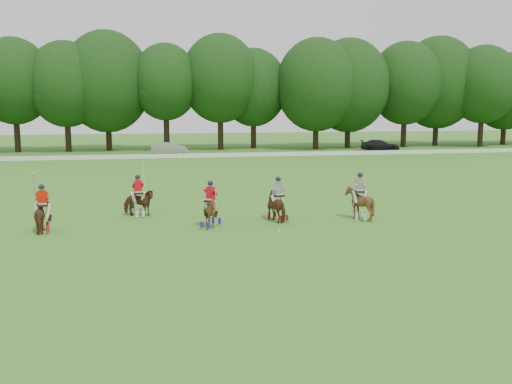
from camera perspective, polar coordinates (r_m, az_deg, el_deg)
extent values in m
plane|color=#397421|center=(23.39, -4.32, -5.12)|extent=(180.00, 180.00, 0.00)
cylinder|color=black|center=(73.07, -22.79, 5.64)|extent=(0.70, 0.70, 4.98)
ellipsoid|color=black|center=(73.06, -23.06, 10.18)|extent=(8.80, 8.80, 10.12)
cylinder|color=black|center=(71.70, -18.29, 5.70)|extent=(0.70, 0.70, 4.64)
ellipsoid|color=black|center=(71.67, -18.51, 10.19)|extent=(8.80, 8.80, 10.13)
cylinder|color=black|center=(72.30, -14.51, 5.75)|extent=(0.70, 0.70, 4.31)
ellipsoid|color=black|center=(72.26, -14.70, 10.63)|extent=(10.67, 10.67, 12.27)
cylinder|color=black|center=(70.67, -8.94, 6.24)|extent=(0.70, 0.70, 5.24)
ellipsoid|color=black|center=(70.66, -9.05, 10.81)|extent=(8.06, 8.06, 9.26)
cylinder|color=black|center=(71.47, -3.57, 6.33)|extent=(0.70, 0.70, 5.19)
ellipsoid|color=black|center=(71.47, -3.62, 11.27)|extent=(9.50, 9.50, 10.92)
cylinder|color=black|center=(73.54, -0.26, 6.14)|extent=(0.70, 0.70, 4.48)
ellipsoid|color=black|center=(73.49, -0.26, 10.41)|extent=(8.60, 8.60, 9.89)
cylinder|color=black|center=(72.61, 6.00, 5.96)|extent=(0.70, 0.70, 4.21)
ellipsoid|color=black|center=(72.57, 6.07, 10.61)|extent=(10.11, 10.11, 11.63)
cylinder|color=black|center=(75.38, 9.15, 5.94)|extent=(0.70, 0.70, 4.07)
ellipsoid|color=black|center=(75.34, 9.26, 10.47)|extent=(10.46, 10.46, 12.03)
cylinder|color=black|center=(78.62, 14.55, 6.15)|extent=(0.70, 0.70, 4.79)
ellipsoid|color=black|center=(78.60, 14.72, 10.48)|extent=(9.47, 9.47, 10.89)
cylinder|color=black|center=(82.46, 17.52, 6.01)|extent=(0.70, 0.70, 4.44)
ellipsoid|color=black|center=(82.44, 17.72, 10.38)|extent=(10.84, 10.84, 12.47)
cylinder|color=black|center=(82.15, 21.55, 5.94)|extent=(0.70, 0.70, 4.86)
ellipsoid|color=black|center=(82.13, 21.78, 9.97)|extent=(8.94, 8.94, 10.28)
cylinder|color=black|center=(87.66, 23.51, 5.65)|extent=(0.70, 0.70, 3.90)
ellipsoid|color=black|center=(87.60, 23.73, 9.20)|extent=(9.29, 9.29, 10.68)
cube|color=white|center=(60.86, -8.50, 3.59)|extent=(120.00, 0.10, 0.44)
imported|color=#A6A6AB|center=(65.30, -8.68, 4.33)|extent=(4.14, 1.63, 1.34)
imported|color=black|center=(70.98, 12.30, 4.58)|extent=(5.03, 3.44, 1.35)
imported|color=#4A2313|center=(26.91, -20.51, -2.30)|extent=(1.02, 1.76, 1.40)
cube|color=black|center=(26.82, -20.57, -1.23)|extent=(0.53, 0.63, 0.08)
cylinder|color=tan|center=(26.69, -21.32, 0.68)|extent=(0.16, 0.76, 1.08)
imported|color=#4A2313|center=(29.27, -11.68, -1.08)|extent=(1.52, 1.35, 1.38)
cube|color=black|center=(29.19, -11.71, -0.10)|extent=(0.51, 0.62, 0.08)
cylinder|color=tan|center=(29.11, -11.18, 1.72)|extent=(0.14, 0.77, 1.08)
imported|color=#4A2313|center=(26.19, -4.55, -2.01)|extent=(1.71, 1.74, 1.44)
cube|color=black|center=(26.10, -4.57, -0.87)|extent=(0.68, 0.71, 0.08)
cylinder|color=tan|center=(25.97, -3.99, -1.09)|extent=(0.15, 0.19, 1.29)
imported|color=#4A2313|center=(27.58, 2.21, -1.44)|extent=(1.33, 1.87, 1.44)
cube|color=black|center=(27.49, 2.22, -0.36)|extent=(0.61, 0.68, 0.08)
cylinder|color=tan|center=(27.34, 1.70, -0.57)|extent=(0.10, 0.21, 1.29)
imported|color=#4A2313|center=(28.39, 10.30, -1.11)|extent=(1.61, 1.73, 1.61)
cube|color=black|center=(28.29, 10.33, 0.07)|extent=(0.56, 0.65, 0.08)
cylinder|color=tan|center=(28.27, 9.72, -0.09)|extent=(0.08, 0.21, 1.29)
sphere|color=white|center=(25.24, 2.32, -3.96)|extent=(0.09, 0.09, 0.09)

